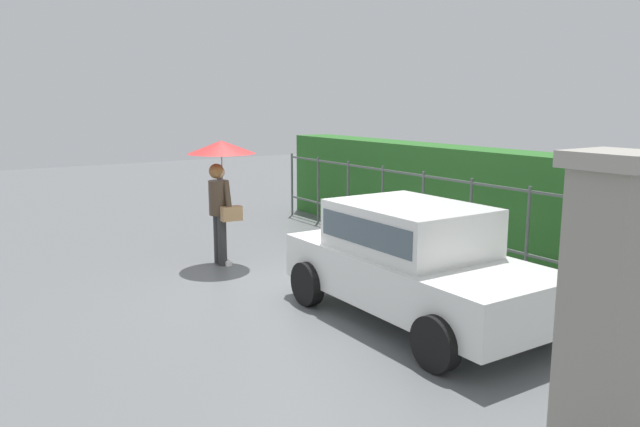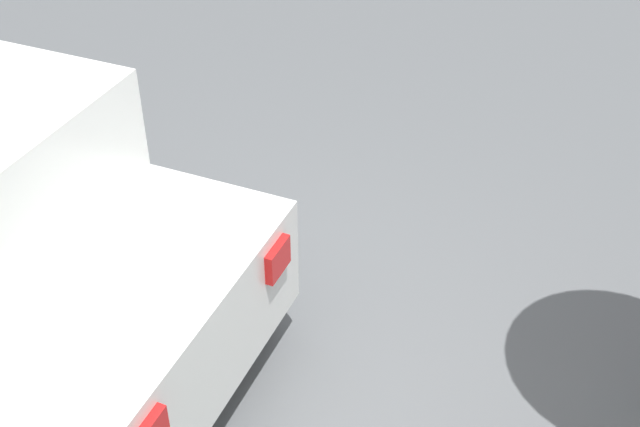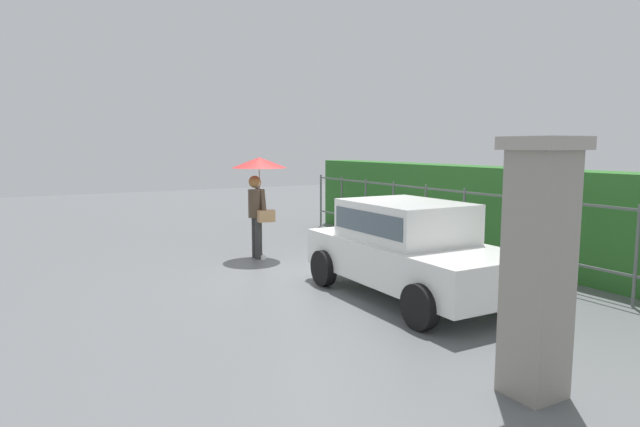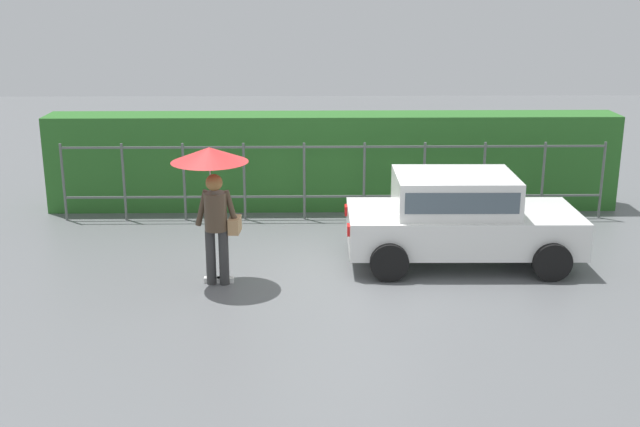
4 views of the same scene
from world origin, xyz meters
name	(u,v)px [view 3 (image 3 of 4)]	position (x,y,z in m)	size (l,w,h in m)	color
ground_plane	(327,276)	(0.00, 0.00, 0.00)	(40.00, 40.00, 0.00)	slate
car	(408,245)	(1.76, 0.42, 0.80)	(3.76, 1.90, 1.48)	white
pedestrian	(259,180)	(-2.10, -0.42, 1.64)	(1.15, 1.15, 2.10)	#333333
gate_pillar	(538,266)	(4.99, -0.69, 1.24)	(0.60, 0.60, 2.42)	gray
fence_section	(444,219)	(-0.18, 2.92, 0.82)	(10.38, 0.05, 1.50)	#59605B
hedge_row	(475,210)	(-0.18, 3.81, 0.95)	(11.33, 0.90, 1.90)	#2D6B28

